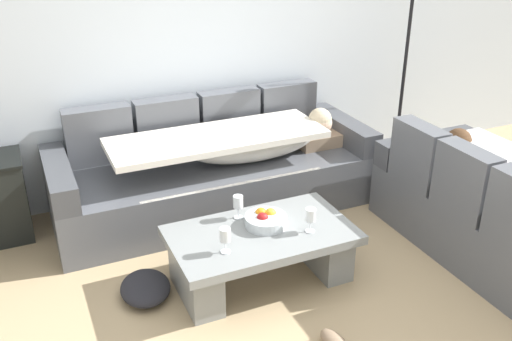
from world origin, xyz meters
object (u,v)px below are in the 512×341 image
Objects in this scene: wine_glass_near_right at (311,216)px; fruit_bowl at (266,220)px; crumpled_garment at (145,288)px; wine_glass_near_left at (225,236)px; coffee_table at (261,250)px; couch_along_wall at (220,170)px; floor_lamp at (405,52)px; wine_glass_far_back at (238,203)px; couch_near_window at (497,212)px.

fruit_bowl is at bearing 139.58° from wine_glass_near_right.
fruit_bowl reaches higher than crumpled_garment.
coffee_table is at bearing 23.92° from wine_glass_near_left.
wine_glass_near_left is 0.59m from wine_glass_near_right.
couch_along_wall reaches higher than fruit_bowl.
couch_along_wall is 1.04m from fruit_bowl.
wine_glass_near_right reaches higher than fruit_bowl.
wine_glass_near_right is 2.20m from floor_lamp.
coffee_table is 2.44m from floor_lamp.
fruit_bowl reaches higher than coffee_table.
floor_lamp reaches higher than wine_glass_far_back.
couch_along_wall is 1.43× the size of couch_near_window.
couch_along_wall is at bearing 47.18° from crumpled_garment.
floor_lamp is (1.82, 0.08, 0.79)m from couch_along_wall.
couch_along_wall is 1.33× the size of floor_lamp.
wine_glass_near_right is at bearing -14.96° from crumpled_garment.
wine_glass_near_right is (0.29, -0.13, 0.26)m from coffee_table.
couch_near_window reaches higher than wine_glass_far_back.
couch_along_wall is 9.23× the size of fruit_bowl.
fruit_bowl is 2.30m from floor_lamp.
coffee_table is 0.20m from fruit_bowl.
wine_glass_near_left is 0.42× the size of crumpled_garment.
couch_along_wall is 1.99m from floor_lamp.
crumpled_garment is at bearing -159.18° from floor_lamp.
crumpled_garment is at bearing 77.93° from couch_near_window.
coffee_table is at bearing -72.47° from wine_glass_far_back.
wine_glass_near_right is 0.42× the size of crumpled_garment.
couch_along_wall reaches higher than wine_glass_near_left.
fruit_bowl is at bearing -149.50° from floor_lamp.
coffee_table is 0.35m from wine_glass_far_back.
couch_along_wall is at bearing 83.57° from coffee_table.
wine_glass_near_left is at bearing -156.08° from coffee_table.
wine_glass_far_back is 0.09× the size of floor_lamp.
wine_glass_near_right is at bearing -44.90° from wine_glass_far_back.
wine_glass_near_right is (0.16, -1.23, 0.17)m from couch_along_wall.
wine_glass_near_left is (-1.97, 0.24, 0.16)m from couch_near_window.
coffee_table is 7.23× the size of wine_glass_near_right.
coffee_table is 0.41m from wine_glass_near_right.
wine_glass_far_back reaches higher than fruit_bowl.
couch_along_wall is 2.13m from couch_near_window.
floor_lamp is (1.66, 1.31, 0.62)m from wine_glass_near_right.
fruit_bowl is (-1.61, 0.43, 0.09)m from couch_near_window.
couch_along_wall is 2.15× the size of coffee_table.
wine_glass_near_right is (0.23, -0.19, 0.08)m from fruit_bowl.
floor_lamp is at bearing 30.50° from fruit_bowl.
coffee_table is (-0.12, -1.09, -0.09)m from couch_along_wall.
couch_along_wall is at bearing 70.89° from wine_glass_near_left.
coffee_table is 7.23× the size of wine_glass_near_left.
wine_glass_near_right is (0.59, 0.00, 0.00)m from wine_glass_near_left.
coffee_table reaches higher than crumpled_garment.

